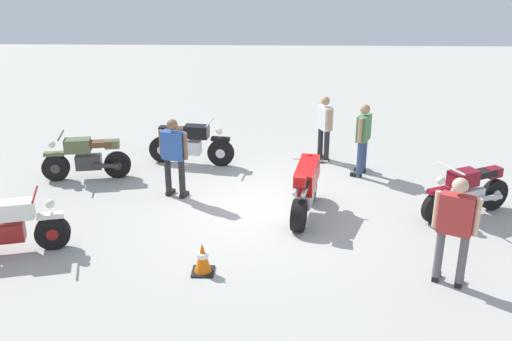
# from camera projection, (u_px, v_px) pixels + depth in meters

# --- Properties ---
(ground_plane) EXTENTS (40.00, 40.00, 0.00)m
(ground_plane) POSITION_uv_depth(u_px,v_px,m) (262.00, 209.00, 11.63)
(ground_plane) COLOR #ADAAA3
(motorcycle_cream_vintage) EXTENTS (1.93, 0.79, 1.07)m
(motorcycle_cream_vintage) POSITION_uv_depth(u_px,v_px,m) (9.00, 227.00, 9.81)
(motorcycle_cream_vintage) COLOR black
(motorcycle_cream_vintage) RESTS_ON ground
(motorcycle_maroon_cruiser) EXTENTS (1.93, 1.05, 1.09)m
(motorcycle_maroon_cruiser) POSITION_uv_depth(u_px,v_px,m) (468.00, 191.00, 11.15)
(motorcycle_maroon_cruiser) COLOR black
(motorcycle_maroon_cruiser) RESTS_ON ground
(motorcycle_olive_vintage) EXTENTS (1.95, 0.70, 1.07)m
(motorcycle_olive_vintage) POSITION_uv_depth(u_px,v_px,m) (87.00, 158.00, 12.95)
(motorcycle_olive_vintage) COLOR black
(motorcycle_olive_vintage) RESTS_ON ground
(motorcycle_black_cruiser) EXTENTS (2.09, 0.74, 1.09)m
(motorcycle_black_cruiser) POSITION_uv_depth(u_px,v_px,m) (191.00, 143.00, 13.83)
(motorcycle_black_cruiser) COLOR black
(motorcycle_black_cruiser) RESTS_ON ground
(motorcycle_red_sportbike) EXTENTS (0.78, 1.94, 1.14)m
(motorcycle_red_sportbike) POSITION_uv_depth(u_px,v_px,m) (306.00, 186.00, 11.19)
(motorcycle_red_sportbike) COLOR black
(motorcycle_red_sportbike) RESTS_ON ground
(person_in_green_shirt) EXTENTS (0.46, 0.62, 1.67)m
(person_in_green_shirt) POSITION_uv_depth(u_px,v_px,m) (363.00, 135.00, 13.01)
(person_in_green_shirt) COLOR #384772
(person_in_green_shirt) RESTS_ON ground
(person_in_blue_shirt) EXTENTS (0.64, 0.44, 1.69)m
(person_in_blue_shirt) POSITION_uv_depth(u_px,v_px,m) (174.00, 153.00, 11.86)
(person_in_blue_shirt) COLOR #262628
(person_in_blue_shirt) RESTS_ON ground
(person_in_white_shirt) EXTENTS (0.45, 0.61, 1.59)m
(person_in_white_shirt) POSITION_uv_depth(u_px,v_px,m) (324.00, 125.00, 13.95)
(person_in_white_shirt) COLOR #262628
(person_in_white_shirt) RESTS_ON ground
(person_in_red_shirt) EXTENTS (0.65, 0.48, 1.79)m
(person_in_red_shirt) POSITION_uv_depth(u_px,v_px,m) (455.00, 224.00, 8.70)
(person_in_red_shirt) COLOR #59595B
(person_in_red_shirt) RESTS_ON ground
(traffic_cone) EXTENTS (0.36, 0.36, 0.53)m
(traffic_cone) POSITION_uv_depth(u_px,v_px,m) (203.00, 258.00, 9.29)
(traffic_cone) COLOR black
(traffic_cone) RESTS_ON ground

